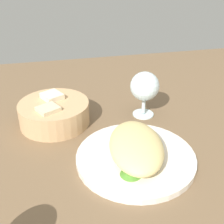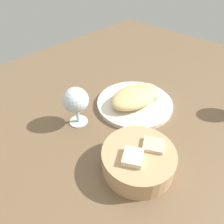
{
  "view_description": "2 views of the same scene",
  "coord_description": "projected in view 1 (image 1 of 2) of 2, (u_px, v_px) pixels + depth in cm",
  "views": [
    {
      "loc": [
        -45.87,
        7.69,
        40.51
      ],
      "look_at": [
        16.17,
        -6.01,
        4.6
      ],
      "focal_mm": 47.71,
      "sensor_mm": 36.0,
      "label": 1
    },
    {
      "loc": [
        48.78,
        24.35,
        44.74
      ],
      "look_at": [
        15.53,
        -6.52,
        5.98
      ],
      "focal_mm": 33.55,
      "sensor_mm": 36.0,
      "label": 2
    }
  ],
  "objects": [
    {
      "name": "omelette",
      "position": [
        136.0,
        146.0,
        0.62
      ],
      "size": [
        20.31,
        13.97,
        4.69
      ],
      "primitive_type": "ellipsoid",
      "rotation": [
        0.0,
        0.0,
        -0.15
      ],
      "color": "#DEC57E",
      "rests_on": "plate"
    },
    {
      "name": "lettuce_garnish",
      "position": [
        131.0,
        172.0,
        0.58
      ],
      "size": [
        4.3,
        4.3,
        1.26
      ],
      "primitive_type": "cone",
      "color": "#4A862E",
      "rests_on": "plate"
    },
    {
      "name": "ground_plane",
      "position": [
        100.0,
        177.0,
        0.61
      ],
      "size": [
        140.0,
        140.0,
        2.0
      ],
      "primitive_type": "cube",
      "color": "brown"
    },
    {
      "name": "plate",
      "position": [
        136.0,
        158.0,
        0.64
      ],
      "size": [
        25.51,
        25.51,
        1.4
      ],
      "primitive_type": "cylinder",
      "color": "white",
      "rests_on": "ground_plane"
    },
    {
      "name": "bread_basket",
      "position": [
        54.0,
        113.0,
        0.76
      ],
      "size": [
        17.8,
        17.8,
        7.25
      ],
      "color": "tan",
      "rests_on": "ground_plane"
    },
    {
      "name": "wine_glass_near",
      "position": [
        145.0,
        88.0,
        0.77
      ],
      "size": [
        7.65,
        7.65,
        12.3
      ],
      "color": "silver",
      "rests_on": "ground_plane"
    }
  ]
}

